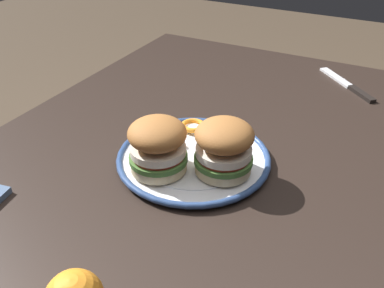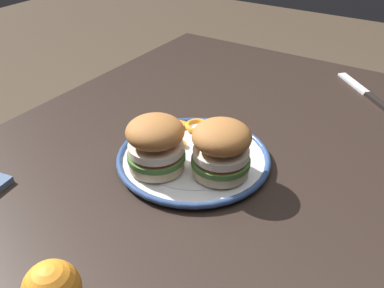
# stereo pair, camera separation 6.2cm
# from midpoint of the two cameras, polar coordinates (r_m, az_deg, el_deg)

# --- Properties ---
(dining_table) EXTENTS (1.32, 0.88, 0.77)m
(dining_table) POSITION_cam_midpoint_polar(r_m,az_deg,el_deg) (0.86, 1.96, -8.55)
(dining_table) COLOR black
(dining_table) RESTS_ON ground
(dinner_plate) EXTENTS (0.30, 0.30, 0.02)m
(dinner_plate) POSITION_cam_midpoint_polar(r_m,az_deg,el_deg) (0.80, 2.22, -1.90)
(dinner_plate) COLOR white
(dinner_plate) RESTS_ON dining_table
(sandwich_half_left) EXTENTS (0.14, 0.14, 0.10)m
(sandwich_half_left) POSITION_cam_midpoint_polar(r_m,az_deg,el_deg) (0.72, 6.49, -0.61)
(sandwich_half_left) COLOR beige
(sandwich_half_left) RESTS_ON dinner_plate
(sandwich_half_right) EXTENTS (0.15, 0.15, 0.10)m
(sandwich_half_right) POSITION_cam_midpoint_polar(r_m,az_deg,el_deg) (0.73, -2.61, 0.08)
(sandwich_half_right) COLOR beige
(sandwich_half_right) RESTS_ON dinner_plate
(orange_peel_curled) EXTENTS (0.07, 0.07, 0.01)m
(orange_peel_curled) POSITION_cam_midpoint_polar(r_m,az_deg,el_deg) (0.87, 2.78, 2.45)
(orange_peel_curled) COLOR orange
(orange_peel_curled) RESTS_ON dinner_plate
(orange_peel_strip_long) EXTENTS (0.04, 0.06, 0.01)m
(orange_peel_strip_long) POSITION_cam_midpoint_polar(r_m,az_deg,el_deg) (0.82, -0.42, 0.35)
(orange_peel_strip_long) COLOR orange
(orange_peel_strip_long) RESTS_ON dinner_plate
(orange_peel_strip_short) EXTENTS (0.06, 0.07, 0.01)m
(orange_peel_strip_short) POSITION_cam_midpoint_polar(r_m,az_deg,el_deg) (0.88, -0.43, 2.78)
(orange_peel_strip_short) COLOR orange
(orange_peel_strip_short) RESTS_ON dinner_plate
(table_knife) EXTENTS (0.17, 0.17, 0.01)m
(table_knife) POSITION_cam_midpoint_polar(r_m,az_deg,el_deg) (1.16, 24.30, 6.32)
(table_knife) COLOR silver
(table_knife) RESTS_ON dining_table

